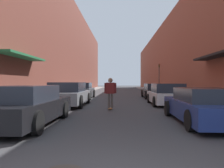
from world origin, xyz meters
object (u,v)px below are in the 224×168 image
Objects in this scene: parked_car_left_0 at (27,106)px; parked_car_right_0 at (204,106)px; parked_car_right_1 at (167,95)px; skateboarder at (110,90)px; parked_car_left_1 at (69,94)px; parked_car_right_2 at (154,91)px; traffic_light at (159,75)px; parked_car_left_2 at (81,91)px.

parked_car_left_0 is 0.99× the size of parked_car_right_0.
parked_car_right_0 is 5.91m from parked_car_right_1.
parked_car_right_0 is 2.86× the size of skateboarder.
parked_car_right_0 is at bearing -41.33° from parked_car_left_1.
parked_car_right_2 is (0.15, 11.57, 0.04)m from parked_car_right_0.
parked_car_left_0 is 4.92m from skateboarder.
traffic_light reaches higher than parked_car_right_1.
parked_car_right_2 is 8.72m from skateboarder.
parked_car_right_1 is 17.20m from traffic_light.
parked_car_right_1 is 0.86× the size of parked_car_right_2.
parked_car_right_0 is 4.96m from skateboarder.
traffic_light reaches higher than skateboarder.
parked_car_left_1 is 0.98× the size of parked_car_right_2.
parked_car_left_2 is 14.87m from traffic_light.
parked_car_right_2 is 11.66m from traffic_light.
parked_car_right_1 is at bearing 6.63° from parked_car_left_1.
parked_car_right_0 is 1.23× the size of traffic_light.
parked_car_left_2 is 7.97m from parked_car_right_1.
skateboarder is 20.18m from traffic_light.
parked_car_left_0 is at bearing -121.49° from skateboarder.
skateboarder reaches higher than parked_car_left_2.
traffic_light is at bearing 83.51° from parked_car_right_0.
parked_car_right_1 is (0.01, 5.91, 0.04)m from parked_car_right_0.
parked_car_left_1 reaches higher than parked_car_left_2.
parked_car_left_2 reaches higher than parked_car_left_0.
parked_car_left_2 is at bearing 140.90° from parked_car_right_1.
skateboarder is at bearing -113.88° from parked_car_right_2.
parked_car_left_0 is at bearing -88.89° from parked_car_left_2.
parked_car_right_1 is (5.96, 6.50, -0.00)m from parked_car_left_0.
parked_car_left_1 is 0.98× the size of parked_car_right_0.
traffic_light reaches higher than parked_car_left_2.
skateboarder is (-3.38, 3.60, 0.41)m from parked_car_right_0.
parked_car_left_1 is at bearing -87.67° from parked_car_left_2.
traffic_light is at bearing 77.72° from parked_car_right_2.
parked_car_left_0 reaches higher than parked_car_right_2.
traffic_light is (8.53, 17.60, 1.77)m from parked_car_left_1.
parked_car_right_1 is 2.48× the size of skateboarder.
traffic_light reaches higher than parked_car_right_2.
parked_car_right_0 is at bearing -46.79° from skateboarder.
skateboarder is (2.79, -7.34, 0.33)m from parked_car_left_2.
parked_car_left_1 reaches higher than parked_car_right_1.
parked_car_right_0 is at bearing 5.63° from parked_car_left_0.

